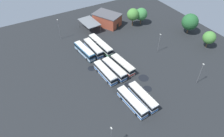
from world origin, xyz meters
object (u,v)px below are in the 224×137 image
(bus_row0_slot0, at_px, (85,51))
(bus_row0_slot2, at_px, (101,45))
(depot_building, at_px, (107,19))
(lamp_post_mid_lot, at_px, (200,73))
(bus_row1_slot2, at_px, (123,65))
(bus_row2_slot1, at_px, (143,97))
(bus_row2_slot0, at_px, (132,102))
(lamp_post_near_entrance, at_px, (159,42))
(lamp_post_far_corner, at_px, (111,136))
(bus_row1_slot1, at_px, (114,69))
(maintenance_shelter, at_px, (89,22))
(tree_south_edge, at_px, (141,14))
(lamp_post_by_building, at_px, (59,29))
(bus_row1_slot0, at_px, (105,73))
(tree_west_edge, at_px, (190,22))
(tree_northwest, at_px, (209,38))
(tree_east_edge, at_px, (133,15))

(bus_row0_slot0, relative_size, bus_row0_slot2, 0.82)
(depot_building, relative_size, lamp_post_mid_lot, 1.77)
(bus_row1_slot2, height_order, bus_row2_slot1, same)
(bus_row2_slot0, xyz_separation_m, lamp_post_near_entrance, (-17.88, 24.70, 2.64))
(bus_row1_slot2, bearing_deg, lamp_post_far_corner, -37.45)
(bus_row0_slot0, xyz_separation_m, lamp_post_far_corner, (38.44, -9.71, 2.55))
(lamp_post_far_corner, distance_m, lamp_post_mid_lot, 36.77)
(bus_row0_slot2, bearing_deg, bus_row1_slot1, -9.68)
(bus_row0_slot2, height_order, bus_row1_slot1, same)
(maintenance_shelter, relative_size, tree_south_edge, 1.40)
(bus_row1_slot1, height_order, bus_row1_slot2, same)
(bus_row0_slot0, height_order, lamp_post_mid_lot, lamp_post_mid_lot)
(bus_row1_slot1, height_order, lamp_post_by_building, lamp_post_by_building)
(bus_row1_slot0, height_order, bus_row2_slot0, same)
(lamp_post_near_entrance, relative_size, lamp_post_mid_lot, 0.97)
(lamp_post_by_building, distance_m, lamp_post_mid_lot, 58.06)
(lamp_post_far_corner, height_order, lamp_post_mid_lot, lamp_post_mid_lot)
(bus_row1_slot0, xyz_separation_m, lamp_post_far_corner, (23.39, -10.85, 2.55))
(bus_row1_slot2, relative_size, maintenance_shelter, 1.00)
(bus_row1_slot1, xyz_separation_m, bus_row2_slot1, (15.42, 1.12, -0.00))
(bus_row2_slot1, height_order, tree_west_edge, tree_west_edge)
(tree_south_edge, xyz_separation_m, tree_west_edge, (17.49, 13.73, 0.49))
(tree_west_edge, bearing_deg, tree_northwest, -6.83)
(bus_row0_slot2, height_order, lamp_post_mid_lot, lamp_post_mid_lot)
(lamp_post_far_corner, xyz_separation_m, lamp_post_mid_lot, (-5.18, 36.41, 0.23))
(bus_row1_slot1, relative_size, lamp_post_mid_lot, 1.41)
(bus_row1_slot0, xyz_separation_m, bus_row2_slot1, (15.41, 4.75, 0.00))
(tree_south_edge, bearing_deg, tree_northwest, 22.51)
(bus_row1_slot1, xyz_separation_m, tree_east_edge, (-24.83, 24.56, 3.97))
(bus_row0_slot2, distance_m, tree_northwest, 44.03)
(bus_row1_slot2, distance_m, lamp_post_far_corner, 30.23)
(bus_row0_slot0, height_order, lamp_post_near_entrance, lamp_post_near_entrance)
(bus_row0_slot2, xyz_separation_m, tree_northwest, (21.08, 38.55, 2.89))
(depot_building, distance_m, tree_south_edge, 16.35)
(bus_row2_slot1, distance_m, lamp_post_by_building, 47.46)
(bus_row1_slot2, relative_size, tree_south_edge, 1.40)
(bus_row2_slot0, distance_m, lamp_post_near_entrance, 30.60)
(lamp_post_by_building, xyz_separation_m, tree_west_edge, (23.95, 51.93, 0.47))
(bus_row1_slot0, distance_m, bus_row1_slot1, 3.64)
(bus_row1_slot0, bearing_deg, tree_south_edge, 126.72)
(bus_row2_slot1, bearing_deg, bus_row1_slot2, 170.35)
(bus_row0_slot0, height_order, bus_row0_slot2, same)
(bus_row1_slot1, distance_m, tree_east_edge, 35.15)
(lamp_post_near_entrance, height_order, lamp_post_by_building, lamp_post_by_building)
(bus_row0_slot0, height_order, tree_northwest, tree_northwest)
(bus_row0_slot2, distance_m, bus_row1_slot2, 15.30)
(bus_row1_slot1, relative_size, bus_row1_slot2, 1.04)
(bus_row2_slot1, relative_size, maintenance_shelter, 1.03)
(tree_east_edge, bearing_deg, bus_row1_slot0, -48.62)
(bus_row1_slot2, relative_size, tree_east_edge, 1.31)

